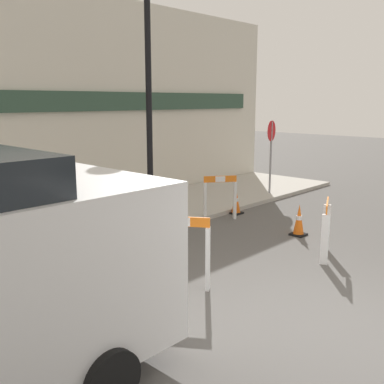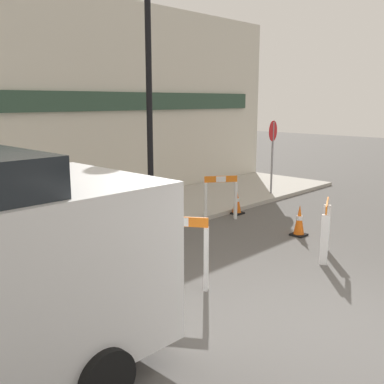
{
  "view_description": "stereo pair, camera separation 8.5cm",
  "coord_description": "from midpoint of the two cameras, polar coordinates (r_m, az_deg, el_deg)",
  "views": [
    {
      "loc": [
        -5.12,
        -2.38,
        2.82
      ],
      "look_at": [
        1.36,
        3.74,
        1.0
      ],
      "focal_mm": 42.0,
      "sensor_mm": 36.0,
      "label": 1
    },
    {
      "loc": [
        -5.06,
        -2.44,
        2.82
      ],
      "look_at": [
        1.36,
        3.74,
        1.0
      ],
      "focal_mm": 42.0,
      "sensor_mm": 36.0,
      "label": 2
    }
  ],
  "objects": [
    {
      "name": "ground_plane",
      "position": [
        6.3,
        17.19,
        -15.61
      ],
      "size": [
        60.0,
        60.0,
        0.0
      ],
      "primitive_type": "plane",
      "color": "#565451"
    },
    {
      "name": "storefront_facade",
      "position": [
        11.32,
        -19.76,
        10.54
      ],
      "size": [
        18.0,
        0.22,
        5.5
      ],
      "color": "beige",
      "rests_on": "ground_plane"
    },
    {
      "name": "stop_sign",
      "position": [
        13.43,
        10.38,
        5.91
      ],
      "size": [
        0.59,
        0.15,
        2.14
      ],
      "rotation": [
        0.0,
        0.0,
        3.36
      ],
      "color": "gray",
      "rests_on": "sidewalk_slab"
    },
    {
      "name": "barricade_2",
      "position": [
        10.77,
        3.88,
        -0.55
      ],
      "size": [
        0.72,
        0.58,
        1.06
      ],
      "rotation": [
        0.0,
        0.0,
        8.78
      ],
      "color": "white",
      "rests_on": "ground_plane"
    },
    {
      "name": "barricade_0",
      "position": [
        6.81,
        -1.13,
        -7.41
      ],
      "size": [
        0.59,
        0.77,
        1.13
      ],
      "rotation": [
        0.0,
        0.0,
        5.31
      ],
      "color": "white",
      "rests_on": "ground_plane"
    },
    {
      "name": "person_worker",
      "position": [
        8.03,
        -14.18,
        -2.23
      ],
      "size": [
        0.48,
        0.48,
        1.78
      ],
      "rotation": [
        0.0,
        0.0,
        -0.4
      ],
      "color": "#33333D",
      "rests_on": "ground_plane"
    },
    {
      "name": "traffic_cone_0",
      "position": [
        7.04,
        -10.64,
        -9.43
      ],
      "size": [
        0.3,
        0.3,
        0.67
      ],
      "color": "black",
      "rests_on": "ground_plane"
    },
    {
      "name": "barricade_3",
      "position": [
        8.83,
        -8.13,
        -3.28
      ],
      "size": [
        0.87,
        0.59,
        1.05
      ],
      "rotation": [
        0.0,
        0.0,
        9.96
      ],
      "color": "white",
      "rests_on": "ground_plane"
    },
    {
      "name": "traffic_cone_2",
      "position": [
        11.39,
        5.93,
        -1.28
      ],
      "size": [
        0.3,
        0.3,
        0.63
      ],
      "color": "black",
      "rests_on": "ground_plane"
    },
    {
      "name": "traffic_cone_1",
      "position": [
        9.78,
        13.71,
        -3.57
      ],
      "size": [
        0.3,
        0.3,
        0.67
      ],
      "color": "black",
      "rests_on": "ground_plane"
    },
    {
      "name": "sidewalk_slab",
      "position": [
        10.27,
        -14.61,
        -4.48
      ],
      "size": [
        18.0,
        3.14,
        0.11
      ],
      "color": "#ADA89E",
      "rests_on": "ground_plane"
    },
    {
      "name": "barricade_1",
      "position": [
        8.51,
        16.89,
        -4.34
      ],
      "size": [
        0.82,
        0.48,
        1.05
      ],
      "rotation": [
        0.0,
        0.0,
        6.72
      ],
      "color": "white",
      "rests_on": "ground_plane"
    },
    {
      "name": "streetlamp_post",
      "position": [
        9.82,
        -5.26,
        15.11
      ],
      "size": [
        0.44,
        0.44,
        5.18
      ],
      "color": "black",
      "rests_on": "sidewalk_slab"
    }
  ]
}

